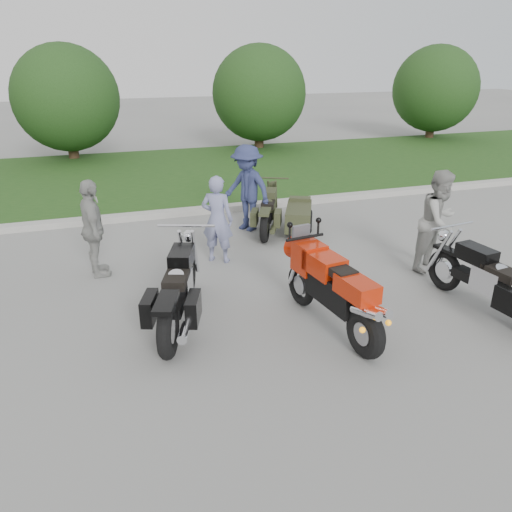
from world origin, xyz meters
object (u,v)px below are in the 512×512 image
object	(u,v)px
sportbike_red	(333,289)
cruiser_sidecar	(286,215)
cruiser_right	(496,286)
person_back	(93,229)
cruiser_left	(179,293)
person_denim	(247,188)
person_grey	(439,221)
person_stripe	(217,219)

from	to	relation	value
sportbike_red	cruiser_sidecar	distance (m)	4.17
cruiser_right	person_back	size ratio (longest dim) A/B	1.44
sportbike_red	cruiser_left	size ratio (longest dim) A/B	0.92
cruiser_right	person_denim	xyz separation A→B (m)	(-2.31, 4.89, 0.45)
cruiser_sidecar	cruiser_right	bearing A→B (deg)	-45.28
cruiser_left	cruiser_sidecar	world-z (taller)	cruiser_left
person_grey	cruiser_left	bearing A→B (deg)	161.84
cruiser_right	person_back	distance (m)	6.49
sportbike_red	person_grey	size ratio (longest dim) A/B	1.26
cruiser_left	person_denim	bearing A→B (deg)	79.03
sportbike_red	person_back	size ratio (longest dim) A/B	1.33
cruiser_right	person_back	bearing A→B (deg)	141.78
cruiser_left	cruiser_right	distance (m)	4.63
cruiser_right	cruiser_sidecar	world-z (taller)	cruiser_right
cruiser_right	person_denim	bearing A→B (deg)	108.23
person_denim	person_back	distance (m)	3.58
person_back	person_stripe	bearing A→B (deg)	-96.98
person_denim	person_back	world-z (taller)	person_denim
person_grey	person_denim	bearing A→B (deg)	104.23
person_denim	person_stripe	bearing A→B (deg)	-67.53
person_denim	cruiser_left	bearing A→B (deg)	-63.77
cruiser_sidecar	person_denim	size ratio (longest dim) A/B	1.09
cruiser_sidecar	person_denim	distance (m)	1.02
sportbike_red	cruiser_left	xyz separation A→B (m)	(-2.02, 0.81, -0.13)
cruiser_sidecar	cruiser_left	bearing A→B (deg)	-106.48
person_stripe	person_denim	size ratio (longest dim) A/B	0.88
person_stripe	person_denim	distance (m)	1.89
cruiser_left	person_stripe	xyz separation A→B (m)	(1.11, 2.15, 0.31)
sportbike_red	person_stripe	world-z (taller)	person_stripe
sportbike_red	cruiser_sidecar	bearing A→B (deg)	69.88
cruiser_left	person_back	xyz separation A→B (m)	(-1.07, 2.18, 0.35)
sportbike_red	person_back	world-z (taller)	person_back
sportbike_red	cruiser_right	size ratio (longest dim) A/B	0.93
person_stripe	person_back	size ratio (longest dim) A/B	0.95
cruiser_left	person_stripe	bearing A→B (deg)	81.97
person_grey	person_back	size ratio (longest dim) A/B	1.06
person_grey	sportbike_red	bearing A→B (deg)	-178.19
cruiser_right	person_grey	bearing A→B (deg)	74.54
sportbike_red	person_denim	bearing A→B (deg)	80.32
sportbike_red	person_back	bearing A→B (deg)	128.21
cruiser_sidecar	person_stripe	bearing A→B (deg)	-123.03
cruiser_left	cruiser_right	bearing A→B (deg)	4.53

